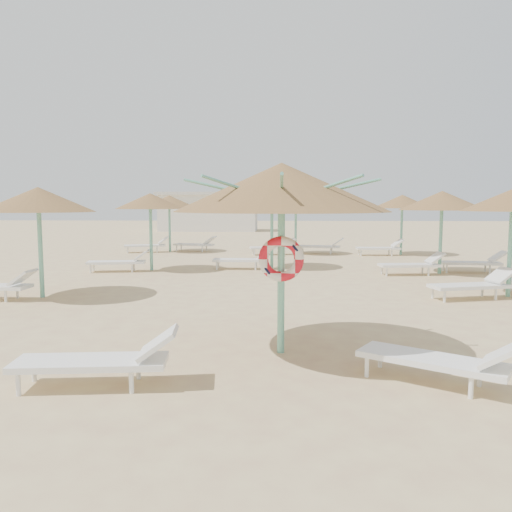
{
  "coord_description": "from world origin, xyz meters",
  "views": [
    {
      "loc": [
        0.05,
        -7.24,
        2.29
      ],
      "look_at": [
        -0.41,
        2.17,
        1.3
      ],
      "focal_mm": 35.0,
      "sensor_mm": 36.0,
      "label": 1
    }
  ],
  "objects": [
    {
      "name": "ground",
      "position": [
        0.0,
        0.0,
        0.0
      ],
      "size": [
        120.0,
        120.0,
        0.0
      ],
      "primitive_type": "plane",
      "color": "#D3BE80",
      "rests_on": "ground"
    },
    {
      "name": "main_palapa",
      "position": [
        0.06,
        0.28,
        2.52
      ],
      "size": [
        3.23,
        3.23,
        2.9
      ],
      "color": "#6AB89F",
      "rests_on": "ground"
    },
    {
      "name": "lounger_main_a",
      "position": [
        -2.18,
        -1.28,
        0.35
      ],
      "size": [
        2.07,
        0.82,
        0.73
      ],
      "rotation": [
        0.0,
        0.0,
        0.11
      ],
      "color": "white",
      "rests_on": "ground"
    },
    {
      "name": "lounger_main_b",
      "position": [
        2.09,
        -1.03,
        0.34
      ],
      "size": [
        1.97,
        1.54,
        0.71
      ],
      "rotation": [
        0.0,
        0.0,
        -0.56
      ],
      "color": "white",
      "rests_on": "ground"
    },
    {
      "name": "palapa_field",
      "position": [
        1.26,
        10.3,
        2.28
      ],
      "size": [
        19.8,
        14.38,
        2.7
      ],
      "color": "#6AB89F",
      "rests_on": "ground"
    },
    {
      "name": "service_hut",
      "position": [
        -6.0,
        35.0,
        1.64
      ],
      "size": [
        8.4,
        4.4,
        3.25
      ],
      "color": "silver",
      "rests_on": "ground"
    }
  ]
}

